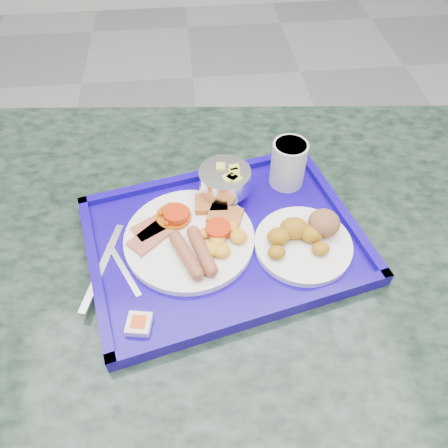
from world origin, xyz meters
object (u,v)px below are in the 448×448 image
(tray, at_px, (224,240))
(bread_plate, at_px, (305,238))
(table, at_px, (215,296))
(juice_cup, at_px, (288,163))
(fruit_bowl, at_px, (225,180))
(main_plate, at_px, (194,236))

(tray, xyz_separation_m, bread_plate, (0.14, -0.03, 0.02))
(table, height_order, juice_cup, juice_cup)
(bread_plate, height_order, fruit_bowl, fruit_bowl)
(main_plate, bearing_deg, tray, 0.04)
(table, distance_m, fruit_bowl, 0.28)
(main_plate, height_order, fruit_bowl, fruit_bowl)
(table, bearing_deg, main_plate, -158.97)
(main_plate, bearing_deg, juice_cup, 34.74)
(bread_plate, distance_m, juice_cup, 0.17)
(table, relative_size, tray, 2.45)
(tray, distance_m, main_plate, 0.06)
(main_plate, height_order, juice_cup, juice_cup)
(juice_cup, bearing_deg, main_plate, -145.26)
(main_plate, distance_m, bread_plate, 0.20)
(bread_plate, relative_size, fruit_bowl, 1.75)
(fruit_bowl, bearing_deg, bread_plate, -45.83)
(tray, relative_size, bread_plate, 3.15)
(main_plate, xyz_separation_m, juice_cup, (0.20, 0.14, 0.04))
(table, xyz_separation_m, fruit_bowl, (0.03, 0.09, 0.27))
(tray, height_order, fruit_bowl, fruit_bowl)
(juice_cup, bearing_deg, fruit_bowl, -166.92)
(fruit_bowl, bearing_deg, main_plate, -122.55)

